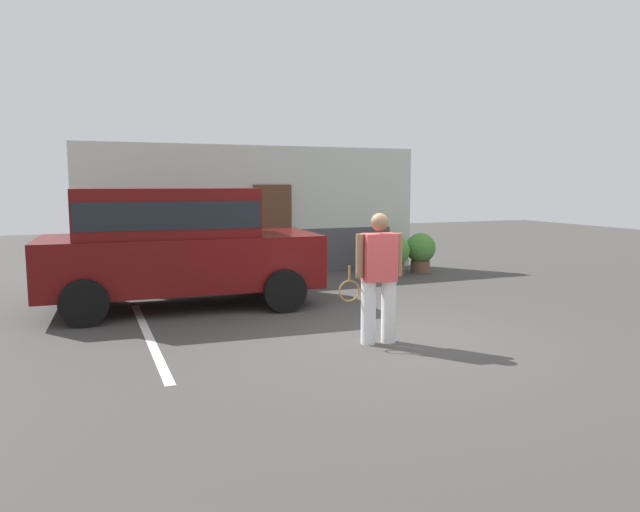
# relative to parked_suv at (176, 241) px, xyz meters

# --- Properties ---
(ground_plane) EXTENTS (40.00, 40.00, 0.00)m
(ground_plane) POSITION_rel_parked_suv_xyz_m (2.33, -3.29, -1.15)
(ground_plane) COLOR #423F3D
(parking_stripe_0) EXTENTS (0.12, 4.40, 0.01)m
(parking_stripe_0) POSITION_rel_parked_suv_xyz_m (-0.68, -1.79, -1.14)
(parking_stripe_0) COLOR silver
(parking_stripe_0) RESTS_ON ground_plane
(house_frontage) EXTENTS (8.02, 0.40, 2.99)m
(house_frontage) POSITION_rel_parked_suv_xyz_m (2.33, 2.99, 0.26)
(house_frontage) COLOR silver
(house_frontage) RESTS_ON ground_plane
(parked_suv) EXTENTS (4.71, 2.39, 2.05)m
(parked_suv) POSITION_rel_parked_suv_xyz_m (0.00, 0.00, 0.00)
(parked_suv) COLOR #590C0C
(parked_suv) RESTS_ON ground_plane
(tennis_player_man) EXTENTS (0.89, 0.32, 1.75)m
(tennis_player_man) POSITION_rel_parked_suv_xyz_m (2.14, -3.33, -0.24)
(tennis_player_man) COLOR white
(tennis_player_man) RESTS_ON ground_plane
(potted_plant_by_porch) EXTENTS (0.70, 0.70, 0.92)m
(potted_plant_by_porch) POSITION_rel_parked_suv_xyz_m (5.26, 1.72, -0.64)
(potted_plant_by_porch) COLOR brown
(potted_plant_by_porch) RESTS_ON ground_plane
(potted_plant_secondary) EXTENTS (0.72, 0.72, 0.95)m
(potted_plant_secondary) POSITION_rel_parked_suv_xyz_m (6.04, 1.84, -0.62)
(potted_plant_secondary) COLOR brown
(potted_plant_secondary) RESTS_ON ground_plane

